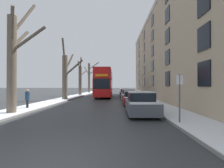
{
  "coord_description": "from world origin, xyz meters",
  "views": [
    {
      "loc": [
        1.61,
        -4.11,
        1.88
      ],
      "look_at": [
        1.12,
        19.26,
        2.13
      ],
      "focal_mm": 28.0,
      "sensor_mm": 36.0,
      "label": 1
    }
  ],
  "objects_px": {
    "parked_car_0": "(141,104)",
    "parked_car_2": "(128,95)",
    "parked_car_1": "(133,99)",
    "pedestrian_left_sidewalk": "(27,99)",
    "double_decker_bus": "(104,82)",
    "parked_car_3": "(126,93)",
    "bare_tree_left_0": "(13,59)",
    "bare_tree_left_1": "(66,75)",
    "bare_tree_left_2": "(80,79)",
    "parked_car_4": "(124,93)",
    "bare_tree_left_3": "(89,77)",
    "street_sign_post": "(180,96)"
  },
  "relations": [
    {
      "from": "pedestrian_left_sidewalk",
      "to": "street_sign_post",
      "type": "distance_m",
      "value": 11.31
    },
    {
      "from": "parked_car_1",
      "to": "parked_car_3",
      "type": "distance_m",
      "value": 11.14
    },
    {
      "from": "bare_tree_left_1",
      "to": "pedestrian_left_sidewalk",
      "type": "bearing_deg",
      "value": -91.61
    },
    {
      "from": "parked_car_3",
      "to": "double_decker_bus",
      "type": "bearing_deg",
      "value": 163.85
    },
    {
      "from": "bare_tree_left_0",
      "to": "bare_tree_left_3",
      "type": "distance_m",
      "value": 34.57
    },
    {
      "from": "pedestrian_left_sidewalk",
      "to": "parked_car_3",
      "type": "bearing_deg",
      "value": 117.62
    },
    {
      "from": "double_decker_bus",
      "to": "parked_car_2",
      "type": "bearing_deg",
      "value": -60.85
    },
    {
      "from": "parked_car_3",
      "to": "parked_car_1",
      "type": "bearing_deg",
      "value": -90.0
    },
    {
      "from": "parked_car_3",
      "to": "parked_car_4",
      "type": "bearing_deg",
      "value": 90.0
    },
    {
      "from": "bare_tree_left_1",
      "to": "parked_car_1",
      "type": "height_order",
      "value": "bare_tree_left_1"
    },
    {
      "from": "double_decker_bus",
      "to": "street_sign_post",
      "type": "xyz_separation_m",
      "value": [
        4.9,
        -20.74,
        -1.15
      ]
    },
    {
      "from": "bare_tree_left_3",
      "to": "bare_tree_left_1",
      "type": "bearing_deg",
      "value": -89.44
    },
    {
      "from": "parked_car_0",
      "to": "parked_car_2",
      "type": "xyz_separation_m",
      "value": [
        0.0,
        11.36,
        -0.02
      ]
    },
    {
      "from": "parked_car_0",
      "to": "parked_car_3",
      "type": "bearing_deg",
      "value": 90.0
    },
    {
      "from": "bare_tree_left_2",
      "to": "parked_car_0",
      "type": "bearing_deg",
      "value": -69.24
    },
    {
      "from": "double_decker_bus",
      "to": "pedestrian_left_sidewalk",
      "type": "relative_size",
      "value": 7.03
    },
    {
      "from": "bare_tree_left_2",
      "to": "pedestrian_left_sidewalk",
      "type": "distance_m",
      "value": 20.4
    },
    {
      "from": "parked_car_1",
      "to": "pedestrian_left_sidewalk",
      "type": "bearing_deg",
      "value": -159.4
    },
    {
      "from": "bare_tree_left_3",
      "to": "street_sign_post",
      "type": "relative_size",
      "value": 3.37
    },
    {
      "from": "bare_tree_left_2",
      "to": "street_sign_post",
      "type": "relative_size",
      "value": 3.02
    },
    {
      "from": "bare_tree_left_0",
      "to": "parked_car_2",
      "type": "relative_size",
      "value": 1.73
    },
    {
      "from": "bare_tree_left_2",
      "to": "parked_car_4",
      "type": "height_order",
      "value": "bare_tree_left_2"
    },
    {
      "from": "bare_tree_left_3",
      "to": "parked_car_1",
      "type": "relative_size",
      "value": 1.95
    },
    {
      "from": "bare_tree_left_0",
      "to": "bare_tree_left_1",
      "type": "height_order",
      "value": "bare_tree_left_0"
    },
    {
      "from": "parked_car_0",
      "to": "parked_car_4",
      "type": "bearing_deg",
      "value": 90.0
    },
    {
      "from": "parked_car_3",
      "to": "parked_car_4",
      "type": "height_order",
      "value": "parked_car_3"
    },
    {
      "from": "bare_tree_left_0",
      "to": "double_decker_bus",
      "type": "bearing_deg",
      "value": 74.97
    },
    {
      "from": "double_decker_bus",
      "to": "parked_car_3",
      "type": "bearing_deg",
      "value": -16.15
    },
    {
      "from": "parked_car_0",
      "to": "parked_car_1",
      "type": "xyz_separation_m",
      "value": [
        -0.0,
        5.53,
        -0.04
      ]
    },
    {
      "from": "parked_car_3",
      "to": "parked_car_0",
      "type": "bearing_deg",
      "value": -90.0
    },
    {
      "from": "bare_tree_left_1",
      "to": "bare_tree_left_2",
      "type": "relative_size",
      "value": 1.08
    },
    {
      "from": "parked_car_3",
      "to": "parked_car_4",
      "type": "distance_m",
      "value": 5.31
    },
    {
      "from": "bare_tree_left_0",
      "to": "bare_tree_left_3",
      "type": "relative_size",
      "value": 0.98
    },
    {
      "from": "double_decker_bus",
      "to": "parked_car_2",
      "type": "distance_m",
      "value": 7.48
    },
    {
      "from": "pedestrian_left_sidewalk",
      "to": "bare_tree_left_2",
      "type": "bearing_deg",
      "value": 148.36
    },
    {
      "from": "parked_car_1",
      "to": "street_sign_post",
      "type": "distance_m",
      "value": 8.71
    },
    {
      "from": "parked_car_0",
      "to": "street_sign_post",
      "type": "distance_m",
      "value": 3.41
    },
    {
      "from": "parked_car_0",
      "to": "bare_tree_left_1",
      "type": "bearing_deg",
      "value": 125.21
    },
    {
      "from": "parked_car_0",
      "to": "bare_tree_left_0",
      "type": "bearing_deg",
      "value": -179.35
    },
    {
      "from": "parked_car_0",
      "to": "parked_car_3",
      "type": "xyz_separation_m",
      "value": [
        -0.0,
        16.67,
        -0.02
      ]
    },
    {
      "from": "parked_car_0",
      "to": "parked_car_2",
      "type": "bearing_deg",
      "value": 90.0
    },
    {
      "from": "bare_tree_left_3",
      "to": "parked_car_2",
      "type": "height_order",
      "value": "bare_tree_left_3"
    },
    {
      "from": "bare_tree_left_3",
      "to": "parked_car_0",
      "type": "bearing_deg",
      "value": -76.07
    },
    {
      "from": "bare_tree_left_1",
      "to": "double_decker_bus",
      "type": "distance_m",
      "value": 7.64
    },
    {
      "from": "bare_tree_left_0",
      "to": "parked_car_2",
      "type": "height_order",
      "value": "bare_tree_left_0"
    },
    {
      "from": "bare_tree_left_3",
      "to": "pedestrian_left_sidewalk",
      "type": "bearing_deg",
      "value": -90.08
    },
    {
      "from": "parked_car_4",
      "to": "pedestrian_left_sidewalk",
      "type": "xyz_separation_m",
      "value": [
        -8.6,
        -19.68,
        0.26
      ]
    },
    {
      "from": "parked_car_1",
      "to": "bare_tree_left_0",
      "type": "bearing_deg",
      "value": -145.92
    },
    {
      "from": "parked_car_2",
      "to": "parked_car_3",
      "type": "distance_m",
      "value": 5.31
    },
    {
      "from": "bare_tree_left_2",
      "to": "parked_car_2",
      "type": "relative_size",
      "value": 1.58
    }
  ]
}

